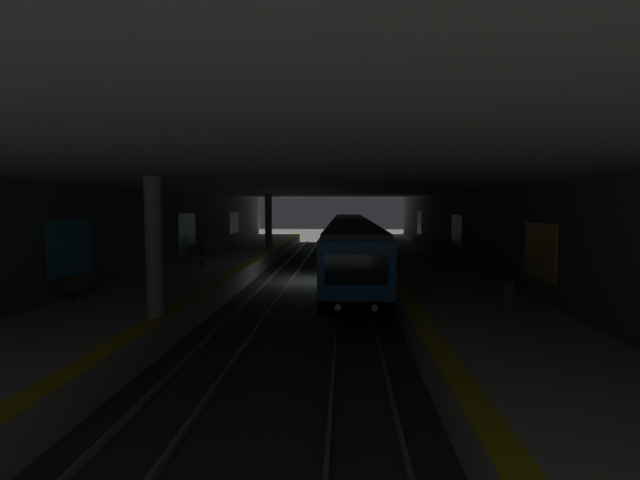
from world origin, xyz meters
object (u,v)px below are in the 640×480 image
at_px(bench_left_mid, 416,238).
at_px(backpack_on_floor, 202,262).
at_px(pillar_near, 154,247).
at_px(person_waiting_near, 202,243).
at_px(suitcase_rolling, 445,265).
at_px(bench_right_near, 82,284).
at_px(bench_right_mid, 185,253).
at_px(bench_right_far, 209,246).
at_px(trash_bin, 508,292).
at_px(bench_left_near, 430,244).
at_px(person_walking_mid, 438,247).
at_px(metro_train, 350,241).
at_px(pillar_far, 268,222).

height_order(bench_left_mid, backpack_on_floor, bench_left_mid).
height_order(pillar_near, backpack_on_floor, pillar_near).
xyz_separation_m(person_waiting_near, suitcase_rolling, (-6.69, -15.97, -0.59)).
distance_m(bench_left_mid, bench_right_near, 31.09).
bearing_deg(bench_right_mid, bench_left_mid, -49.63).
bearing_deg(bench_left_mid, person_waiting_near, 122.45).
distance_m(bench_right_mid, bench_right_far, 5.15).
xyz_separation_m(pillar_near, trash_bin, (2.60, -12.15, -1.85)).
xyz_separation_m(pillar_near, bench_left_near, (21.87, -12.88, -1.75)).
distance_m(bench_left_near, person_walking_mid, 6.79).
distance_m(metro_train, bench_left_near, 6.74).
height_order(bench_right_near, bench_right_mid, same).
distance_m(bench_left_near, bench_right_mid, 18.67).
distance_m(suitcase_rolling, backpack_on_floor, 14.28).
height_order(metro_train, backpack_on_floor, metro_train).
distance_m(bench_left_near, bench_left_mid, 6.95).
xyz_separation_m(pillar_far, bench_left_near, (0.05, -12.88, -1.75)).
relative_size(pillar_far, bench_right_far, 2.68).
relative_size(bench_left_near, backpack_on_floor, 4.25).
height_order(bench_left_mid, bench_right_mid, same).
relative_size(pillar_near, person_waiting_near, 2.77).
bearing_deg(pillar_far, person_walking_mid, -118.79).
xyz_separation_m(bench_left_mid, trash_bin, (-26.21, 0.73, -0.10)).
bearing_deg(person_waiting_near, backpack_on_floor, -162.33).
relative_size(metro_train, person_walking_mid, 21.30).
distance_m(pillar_far, bench_right_mid, 8.77).
xyz_separation_m(bench_left_near, suitcase_rolling, (-10.60, 1.12, -0.23)).
bearing_deg(trash_bin, person_walking_mid, -0.03).
height_order(pillar_far, bench_right_mid, pillar_far).
relative_size(pillar_far, bench_right_near, 2.68).
distance_m(bench_right_near, person_waiting_near, 15.13).
bearing_deg(suitcase_rolling, trash_bin, -177.48).
relative_size(bench_right_far, backpack_on_floor, 4.25).
relative_size(person_waiting_near, trash_bin, 1.93).
bearing_deg(bench_left_near, pillar_near, 149.49).
distance_m(bench_left_near, suitcase_rolling, 10.66).
bearing_deg(backpack_on_floor, bench_right_far, 13.93).
relative_size(bench_right_mid, trash_bin, 2.00).
xyz_separation_m(metro_train, bench_left_mid, (9.22, -6.33, -0.45)).
bearing_deg(backpack_on_floor, trash_bin, -124.10).
xyz_separation_m(pillar_near, bench_left_mid, (28.82, -12.88, -1.75)).
bearing_deg(bench_left_near, person_walking_mid, 173.84).
xyz_separation_m(pillar_far, bench_right_near, (-18.98, 4.18, -1.75)).
bearing_deg(trash_bin, metro_train, 18.24).
height_order(bench_right_far, person_walking_mid, person_walking_mid).
bearing_deg(person_walking_mid, pillar_far, 61.21).
relative_size(pillar_near, backpack_on_floor, 11.38).
bearing_deg(person_waiting_near, bench_left_near, -77.10).
xyz_separation_m(bench_left_mid, bench_right_mid, (-14.51, 17.07, 0.00)).
bearing_deg(bench_right_near, person_walking_mid, -53.03).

